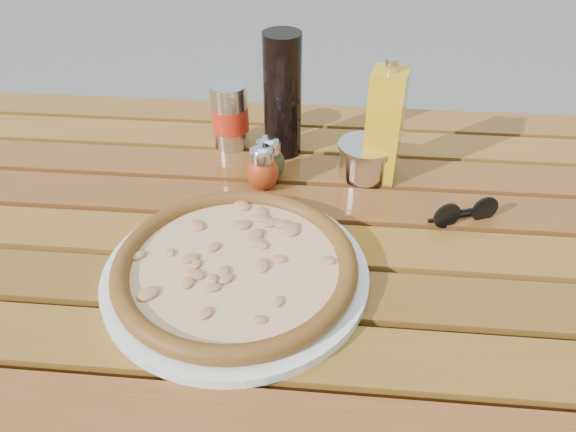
# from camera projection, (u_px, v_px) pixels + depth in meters

# --- Properties ---
(table) EXTENTS (1.40, 0.90, 0.75)m
(table) POSITION_uv_depth(u_px,v_px,m) (287.00, 277.00, 0.88)
(table) COLOR #351B0C
(table) RESTS_ON ground
(plate) EXTENTS (0.43, 0.43, 0.01)m
(plate) POSITION_uv_depth(u_px,v_px,m) (236.00, 274.00, 0.76)
(plate) COLOR white
(plate) RESTS_ON table
(pizza) EXTENTS (0.42, 0.42, 0.03)m
(pizza) POSITION_uv_depth(u_px,v_px,m) (235.00, 265.00, 0.75)
(pizza) COLOR #FFE5B6
(pizza) RESTS_ON plate
(pepper_shaker) EXTENTS (0.07, 0.07, 0.08)m
(pepper_shaker) POSITION_uv_depth(u_px,v_px,m) (262.00, 168.00, 0.92)
(pepper_shaker) COLOR #B13714
(pepper_shaker) RESTS_ON table
(oregano_shaker) EXTENTS (0.06, 0.06, 0.08)m
(oregano_shaker) POSITION_uv_depth(u_px,v_px,m) (269.00, 159.00, 0.94)
(oregano_shaker) COLOR #384019
(oregano_shaker) RESTS_ON table
(dark_bottle) EXTENTS (0.09, 0.09, 0.22)m
(dark_bottle) POSITION_uv_depth(u_px,v_px,m) (282.00, 96.00, 0.97)
(dark_bottle) COLOR black
(dark_bottle) RESTS_ON table
(soda_can) EXTENTS (0.08, 0.08, 0.12)m
(soda_can) POSITION_uv_depth(u_px,v_px,m) (230.00, 116.00, 1.02)
(soda_can) COLOR silver
(soda_can) RESTS_ON table
(olive_oil_cruet) EXTENTS (0.07, 0.07, 0.21)m
(olive_oil_cruet) POSITION_uv_depth(u_px,v_px,m) (385.00, 126.00, 0.91)
(olive_oil_cruet) COLOR gold
(olive_oil_cruet) RESTS_ON table
(parmesan_tin) EXTENTS (0.13, 0.13, 0.07)m
(parmesan_tin) POSITION_uv_depth(u_px,v_px,m) (365.00, 159.00, 0.96)
(parmesan_tin) COLOR silver
(parmesan_tin) RESTS_ON table
(sunglasses) EXTENTS (0.11, 0.06, 0.04)m
(sunglasses) POSITION_uv_depth(u_px,v_px,m) (465.00, 213.00, 0.86)
(sunglasses) COLOR black
(sunglasses) RESTS_ON table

